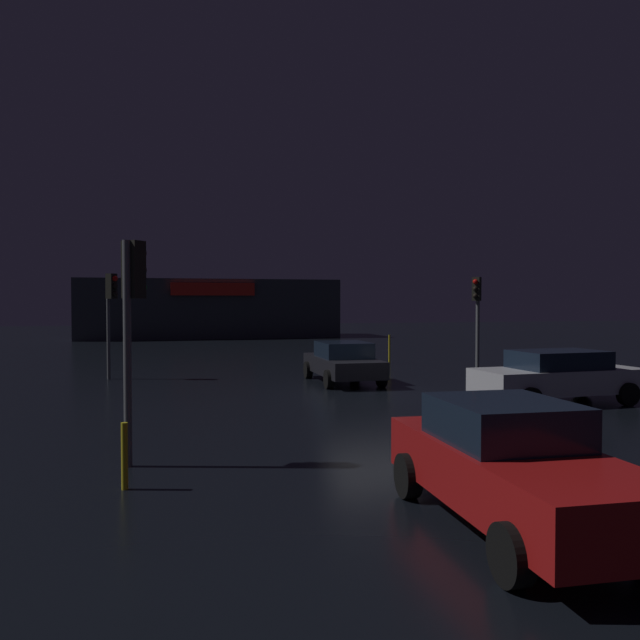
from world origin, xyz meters
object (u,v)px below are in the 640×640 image
(car_crossing, at_px, (512,465))
(traffic_signal_opposite, at_px, (111,301))
(store_building, at_px, (209,309))
(car_far, at_px, (343,362))
(car_near, at_px, (558,376))
(traffic_signal_main, at_px, (477,305))
(traffic_signal_cross_left, at_px, (132,302))

(car_crossing, bearing_deg, traffic_signal_opposite, 107.86)
(car_crossing, bearing_deg, store_building, 89.49)
(car_far, bearing_deg, car_near, -53.52)
(store_building, xyz_separation_m, traffic_signal_main, (8.49, -26.35, 0.41))
(car_near, relative_size, car_crossing, 1.04)
(traffic_signal_cross_left, bearing_deg, traffic_signal_opposite, 94.37)
(traffic_signal_opposite, xyz_separation_m, car_crossing, (5.50, -17.08, -2.02))
(traffic_signal_opposite, bearing_deg, car_far, -21.51)
(car_crossing, bearing_deg, traffic_signal_main, 62.54)
(store_building, xyz_separation_m, car_far, (1.78, -29.37, -1.50))
(store_building, height_order, car_crossing, store_building)
(traffic_signal_main, height_order, traffic_signal_opposite, traffic_signal_main)
(store_building, distance_m, traffic_signal_opposite, 27.01)
(store_building, relative_size, traffic_signal_main, 5.11)
(store_building, bearing_deg, car_far, -86.53)
(car_near, bearing_deg, car_crossing, -128.19)
(traffic_signal_main, height_order, traffic_signal_cross_left, traffic_signal_cross_left)
(traffic_signal_cross_left, distance_m, car_near, 11.84)
(store_building, distance_m, car_near, 35.75)
(traffic_signal_cross_left, height_order, car_far, traffic_signal_cross_left)
(car_crossing, bearing_deg, car_far, 81.23)
(traffic_signal_opposite, distance_m, car_crossing, 18.06)
(traffic_signal_cross_left, distance_m, car_far, 11.97)
(store_building, height_order, traffic_signal_main, store_building)
(traffic_signal_opposite, bearing_deg, traffic_signal_cross_left, -85.63)
(traffic_signal_main, bearing_deg, store_building, 107.85)
(store_building, relative_size, car_far, 4.35)
(traffic_signal_opposite, height_order, car_far, traffic_signal_opposite)
(traffic_signal_cross_left, bearing_deg, car_crossing, -43.85)
(traffic_signal_cross_left, bearing_deg, traffic_signal_main, 43.52)
(traffic_signal_opposite, xyz_separation_m, car_far, (7.67, -3.02, -2.08))
(traffic_signal_main, relative_size, traffic_signal_cross_left, 0.99)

